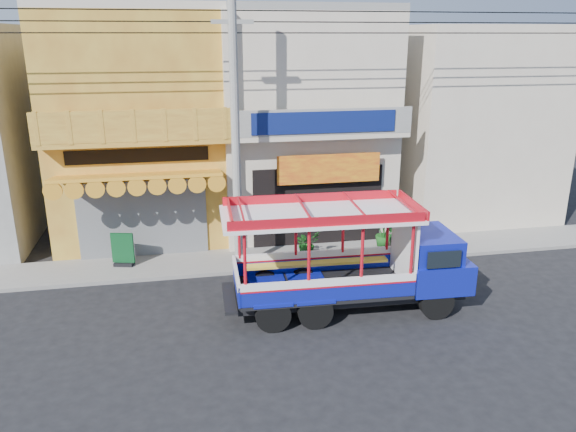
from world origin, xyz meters
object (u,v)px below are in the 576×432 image
(green_sign, at_px, (123,252))
(potted_plant_a, at_px, (307,243))
(songthaew_truck, at_px, (365,259))
(utility_pole, at_px, (240,113))
(potted_plant_b, at_px, (393,234))
(potted_plant_c, at_px, (384,233))

(green_sign, height_order, potted_plant_a, green_sign)
(songthaew_truck, bearing_deg, utility_pole, 132.19)
(songthaew_truck, height_order, potted_plant_b, songthaew_truck)
(green_sign, xyz_separation_m, potted_plant_c, (8.85, 0.03, 0.04))
(potted_plant_a, distance_m, potted_plant_c, 2.87)
(potted_plant_b, relative_size, potted_plant_c, 0.85)
(utility_pole, distance_m, potted_plant_b, 7.10)
(potted_plant_a, relative_size, potted_plant_c, 0.91)
(songthaew_truck, distance_m, potted_plant_b, 4.95)
(potted_plant_b, bearing_deg, potted_plant_a, 36.47)
(utility_pole, xyz_separation_m, potted_plant_c, (5.05, 0.90, -4.41))
(green_sign, bearing_deg, potted_plant_a, -3.33)
(potted_plant_a, distance_m, potted_plant_b, 3.25)
(utility_pole, xyz_separation_m, potted_plant_b, (5.43, 0.92, -4.49))
(songthaew_truck, distance_m, green_sign, 7.96)
(utility_pole, height_order, potted_plant_c, utility_pole)
(potted_plant_c, bearing_deg, potted_plant_a, -75.32)
(songthaew_truck, bearing_deg, potted_plant_a, 101.12)
(songthaew_truck, relative_size, potted_plant_b, 7.82)
(songthaew_truck, bearing_deg, potted_plant_b, 59.26)
(utility_pole, distance_m, green_sign, 5.92)
(utility_pole, height_order, potted_plant_a, utility_pole)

